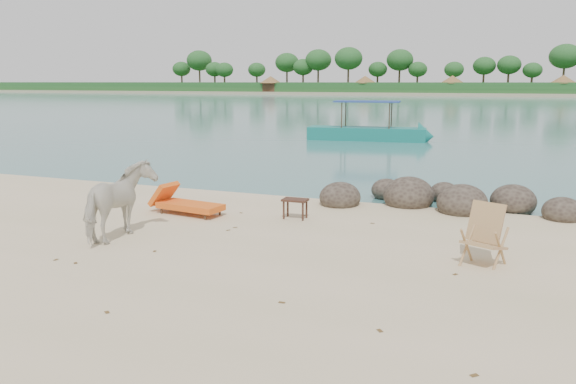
{
  "coord_description": "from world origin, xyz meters",
  "views": [
    {
      "loc": [
        4.5,
        -8.63,
        3.25
      ],
      "look_at": [
        0.35,
        2.0,
        1.0
      ],
      "focal_mm": 35.0,
      "sensor_mm": 36.0,
      "label": 1
    }
  ],
  "objects_px": {
    "cow": "(120,203)",
    "side_table": "(295,210)",
    "lounge_chair": "(190,203)",
    "deck_chair": "(484,237)",
    "boulders": "(440,200)",
    "boat_near": "(367,108)"
  },
  "relations": [
    {
      "from": "side_table",
      "to": "lounge_chair",
      "type": "xyz_separation_m",
      "value": [
        -2.57,
        -0.52,
        0.07
      ]
    },
    {
      "from": "lounge_chair",
      "to": "deck_chair",
      "type": "height_order",
      "value": "deck_chair"
    },
    {
      "from": "lounge_chair",
      "to": "boat_near",
      "type": "distance_m",
      "value": 19.98
    },
    {
      "from": "lounge_chair",
      "to": "deck_chair",
      "type": "xyz_separation_m",
      "value": [
        6.9,
        -1.49,
        0.23
      ]
    },
    {
      "from": "boat_near",
      "to": "side_table",
      "type": "bearing_deg",
      "value": -87.87
    },
    {
      "from": "deck_chair",
      "to": "boulders",
      "type": "bearing_deg",
      "value": 129.51
    },
    {
      "from": "deck_chair",
      "to": "cow",
      "type": "bearing_deg",
      "value": -148.41
    },
    {
      "from": "side_table",
      "to": "boat_near",
      "type": "xyz_separation_m",
      "value": [
        -2.93,
        19.4,
        1.57
      ]
    },
    {
      "from": "cow",
      "to": "boulders",
      "type": "bearing_deg",
      "value": -142.11
    },
    {
      "from": "deck_chair",
      "to": "boat_near",
      "type": "distance_m",
      "value": 22.65
    },
    {
      "from": "cow",
      "to": "deck_chair",
      "type": "bearing_deg",
      "value": -178.29
    },
    {
      "from": "cow",
      "to": "deck_chair",
      "type": "xyz_separation_m",
      "value": [
        7.1,
        0.92,
        -0.25
      ]
    },
    {
      "from": "boulders",
      "to": "side_table",
      "type": "height_order",
      "value": "boulders"
    },
    {
      "from": "boulders",
      "to": "side_table",
      "type": "distance_m",
      "value": 4.03
    },
    {
      "from": "cow",
      "to": "boat_near",
      "type": "height_order",
      "value": "boat_near"
    },
    {
      "from": "lounge_chair",
      "to": "deck_chair",
      "type": "relative_size",
      "value": 1.93
    },
    {
      "from": "boat_near",
      "to": "deck_chair",
      "type": "bearing_deg",
      "value": -77.72
    },
    {
      "from": "cow",
      "to": "side_table",
      "type": "xyz_separation_m",
      "value": [
        2.77,
        2.93,
        -0.55
      ]
    },
    {
      "from": "side_table",
      "to": "deck_chair",
      "type": "height_order",
      "value": "deck_chair"
    },
    {
      "from": "cow",
      "to": "side_table",
      "type": "height_order",
      "value": "cow"
    },
    {
      "from": "cow",
      "to": "side_table",
      "type": "bearing_deg",
      "value": -138.99
    },
    {
      "from": "lounge_chair",
      "to": "boat_near",
      "type": "height_order",
      "value": "boat_near"
    }
  ]
}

